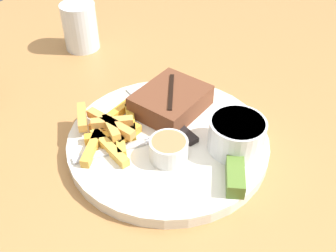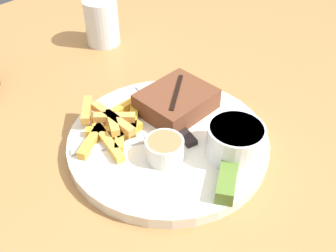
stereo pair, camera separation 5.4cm
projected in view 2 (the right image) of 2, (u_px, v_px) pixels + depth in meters
name	position (u px, v px, depth m)	size (l,w,h in m)	color
dining_table	(168.00, 176.00, 0.61)	(1.42, 1.25, 0.72)	#A87542
dinner_plate	(168.00, 141.00, 0.56)	(0.28, 0.28, 0.02)	silver
steak_portion	(176.00, 101.00, 0.59)	(0.11, 0.09, 0.03)	brown
fries_pile	(113.00, 124.00, 0.56)	(0.16, 0.13, 0.02)	#D99649
coleslaw_cup	(235.00, 139.00, 0.51)	(0.08, 0.08, 0.05)	white
dipping_sauce_cup	(165.00, 148.00, 0.51)	(0.05, 0.05, 0.03)	silver
pickle_spear	(227.00, 182.00, 0.48)	(0.06, 0.05, 0.02)	#567A2D
fork_utensil	(116.00, 145.00, 0.54)	(0.12, 0.08, 0.00)	#B7B7BC
knife_utensil	(170.00, 119.00, 0.58)	(0.07, 0.16, 0.01)	#B7B7BC
drinking_glass	(102.00, 22.00, 0.77)	(0.07, 0.07, 0.09)	silver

